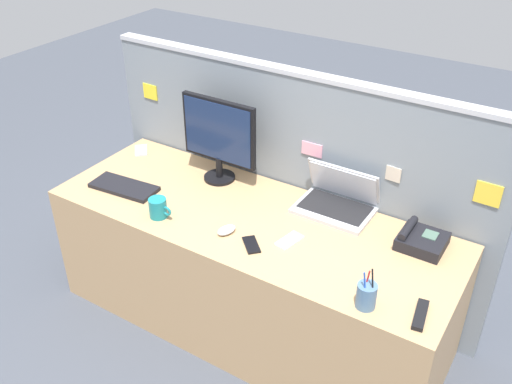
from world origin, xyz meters
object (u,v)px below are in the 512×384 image
at_px(computer_mouse_right_hand, 226,230).
at_px(pen_cup, 366,295).
at_px(laptop, 338,199).
at_px(cell_phone_silver_slab, 141,150).
at_px(cell_phone_black_slab, 251,245).
at_px(desk_phone, 421,240).
at_px(coffee_mug, 158,208).
at_px(keyboard_main, 124,187).
at_px(desktop_monitor, 219,135).
at_px(tv_remote, 420,315).
at_px(cell_phone_white_slab, 289,240).

bearing_deg(computer_mouse_right_hand, pen_cup, 6.44).
bearing_deg(laptop, cell_phone_silver_slab, -177.17).
distance_m(cell_phone_black_slab, cell_phone_silver_slab, 1.15).
xyz_separation_m(laptop, desk_phone, (0.46, -0.09, -0.02)).
bearing_deg(cell_phone_silver_slab, coffee_mug, -83.57).
bearing_deg(computer_mouse_right_hand, keyboard_main, -168.03).
relative_size(desk_phone, cell_phone_silver_slab, 1.54).
height_order(desktop_monitor, tv_remote, desktop_monitor).
bearing_deg(desktop_monitor, desk_phone, -0.80).
distance_m(cell_phone_black_slab, tv_remote, 0.81).
distance_m(pen_cup, tv_remote, 0.22).
relative_size(desktop_monitor, tv_remote, 2.72).
bearing_deg(pen_cup, cell_phone_white_slab, 155.29).
bearing_deg(pen_cup, computer_mouse_right_hand, 171.31).
bearing_deg(cell_phone_white_slab, desk_phone, 40.14).
bearing_deg(pen_cup, tv_remote, 15.82).
bearing_deg(coffee_mug, pen_cup, -2.60).
bearing_deg(desk_phone, coffee_mug, -158.86).
distance_m(keyboard_main, cell_phone_white_slab, 0.98).
bearing_deg(keyboard_main, pen_cup, -11.31).
bearing_deg(laptop, computer_mouse_right_hand, -126.67).
height_order(laptop, keyboard_main, laptop).
xyz_separation_m(cell_phone_silver_slab, tv_remote, (1.87, -0.47, 0.01)).
bearing_deg(tv_remote, cell_phone_black_slab, 168.19).
bearing_deg(desktop_monitor, keyboard_main, -135.26).
relative_size(cell_phone_silver_slab, coffee_mug, 1.06).
xyz_separation_m(keyboard_main, cell_phone_black_slab, (0.85, -0.06, -0.01)).
bearing_deg(computer_mouse_right_hand, coffee_mug, -154.70).
distance_m(laptop, cell_phone_silver_slab, 1.27).
xyz_separation_m(laptop, pen_cup, (0.40, -0.59, 0.00)).
distance_m(desktop_monitor, pen_cup, 1.21).
height_order(laptop, cell_phone_white_slab, laptop).
xyz_separation_m(keyboard_main, coffee_mug, (0.33, -0.10, 0.04)).
distance_m(computer_mouse_right_hand, cell_phone_black_slab, 0.16).
distance_m(keyboard_main, pen_cup, 1.46).
relative_size(pen_cup, cell_phone_black_slab, 1.50).
distance_m(laptop, pen_cup, 0.72).
xyz_separation_m(desktop_monitor, keyboard_main, (-0.37, -0.37, -0.25)).
height_order(laptop, cell_phone_silver_slab, laptop).
bearing_deg(pen_cup, desk_phone, 83.43).
height_order(computer_mouse_right_hand, tv_remote, computer_mouse_right_hand).
distance_m(laptop, coffee_mug, 0.90).
bearing_deg(pen_cup, coffee_mug, 177.40).
distance_m(desktop_monitor, computer_mouse_right_hand, 0.57).
bearing_deg(laptop, keyboard_main, -157.32).
relative_size(cell_phone_silver_slab, cell_phone_white_slab, 0.97).
height_order(computer_mouse_right_hand, cell_phone_black_slab, computer_mouse_right_hand).
bearing_deg(coffee_mug, keyboard_main, 162.66).
relative_size(desktop_monitor, pen_cup, 2.39).
height_order(desk_phone, keyboard_main, desk_phone).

